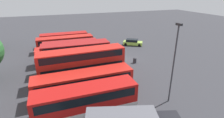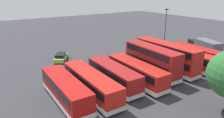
# 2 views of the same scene
# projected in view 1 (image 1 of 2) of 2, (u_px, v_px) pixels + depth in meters

# --- Properties ---
(ground_plane) EXTENTS (140.00, 140.00, 0.00)m
(ground_plane) POSITION_uv_depth(u_px,v_px,m) (124.00, 59.00, 32.70)
(ground_plane) COLOR #38383D
(bus_single_deck_near_end) EXTENTS (2.67, 10.64, 2.95)m
(bus_single_deck_near_end) POSITION_uv_depth(u_px,v_px,m) (86.00, 99.00, 17.92)
(bus_single_deck_near_end) COLOR #B71411
(bus_single_deck_near_end) RESTS_ON ground
(bus_single_deck_second) EXTENTS (2.68, 11.92, 2.95)m
(bus_single_deck_second) POSITION_uv_depth(u_px,v_px,m) (84.00, 83.00, 21.02)
(bus_single_deck_second) COLOR red
(bus_single_deck_second) RESTS_ON ground
(bus_double_decker_third) EXTENTS (2.69, 11.83, 4.55)m
(bus_double_decker_third) POSITION_uv_depth(u_px,v_px,m) (82.00, 64.00, 24.24)
(bus_double_decker_third) COLOR red
(bus_double_decker_third) RESTS_ON ground
(bus_double_decker_fourth) EXTENTS (2.97, 10.36, 4.55)m
(bus_double_decker_fourth) POSITION_uv_depth(u_px,v_px,m) (77.00, 56.00, 27.23)
(bus_double_decker_fourth) COLOR #A51919
(bus_double_decker_fourth) RESTS_ON ground
(bus_single_deck_fifth) EXTENTS (2.83, 10.90, 2.95)m
(bus_single_deck_fifth) POSITION_uv_depth(u_px,v_px,m) (69.00, 54.00, 30.57)
(bus_single_deck_fifth) COLOR red
(bus_single_deck_fifth) RESTS_ON ground
(bus_single_deck_sixth) EXTENTS (2.88, 10.35, 2.95)m
(bus_single_deck_sixth) POSITION_uv_depth(u_px,v_px,m) (71.00, 48.00, 33.77)
(bus_single_deck_sixth) COLOR #A51919
(bus_single_deck_sixth) RESTS_ON ground
(bus_single_deck_seventh) EXTENTS (2.72, 11.50, 2.95)m
(bus_single_deck_seventh) POSITION_uv_depth(u_px,v_px,m) (66.00, 43.00, 36.94)
(bus_single_deck_seventh) COLOR red
(bus_single_deck_seventh) RESTS_ON ground
(bus_single_deck_far_end) EXTENTS (2.77, 10.42, 2.95)m
(bus_single_deck_far_end) POSITION_uv_depth(u_px,v_px,m) (64.00, 39.00, 39.87)
(bus_single_deck_far_end) COLOR #B71411
(bus_single_deck_far_end) RESTS_ON ground
(car_hatchback_silver) EXTENTS (3.88, 4.63, 1.43)m
(car_hatchback_silver) POSITION_uv_depth(u_px,v_px,m) (133.00, 42.00, 40.66)
(car_hatchback_silver) COLOR #A5D14C
(car_hatchback_silver) RESTS_ON ground
(lamp_post_tall) EXTENTS (0.70, 0.30, 9.02)m
(lamp_post_tall) POSITION_uv_depth(u_px,v_px,m) (174.00, 59.00, 18.42)
(lamp_post_tall) COLOR #38383D
(lamp_post_tall) RESTS_ON ground
(waste_bin_yellow) EXTENTS (0.60, 0.60, 0.95)m
(waste_bin_yellow) POSITION_uv_depth(u_px,v_px,m) (135.00, 60.00, 30.75)
(waste_bin_yellow) COLOR #333338
(waste_bin_yellow) RESTS_ON ground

